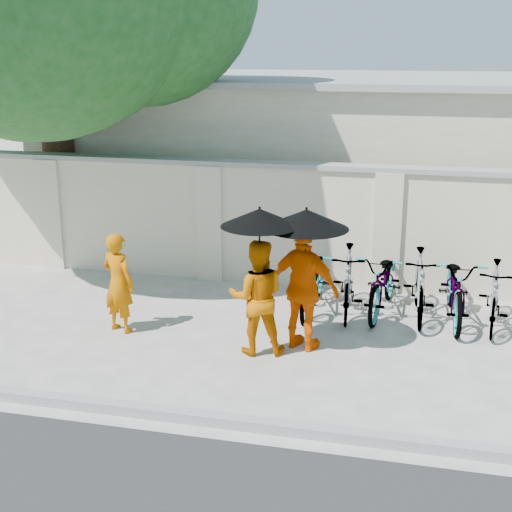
# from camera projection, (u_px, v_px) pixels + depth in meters

# --- Properties ---
(ground) EXTENTS (80.00, 80.00, 0.00)m
(ground) POSITION_uv_depth(u_px,v_px,m) (216.00, 356.00, 9.41)
(ground) COLOR beige
(kerb) EXTENTS (40.00, 0.16, 0.12)m
(kerb) POSITION_uv_depth(u_px,v_px,m) (172.00, 414.00, 7.81)
(kerb) COLOR gray
(kerb) RESTS_ON ground
(compound_wall) EXTENTS (20.00, 0.30, 2.00)m
(compound_wall) POSITION_uv_depth(u_px,v_px,m) (327.00, 228.00, 11.89)
(compound_wall) COLOR beige
(compound_wall) RESTS_ON ground
(building_behind) EXTENTS (14.00, 6.00, 3.20)m
(building_behind) POSITION_uv_depth(u_px,v_px,m) (399.00, 160.00, 15.04)
(building_behind) COLOR beige
(building_behind) RESTS_ON ground
(monk_left) EXTENTS (0.61, 0.50, 1.45)m
(monk_left) POSITION_uv_depth(u_px,v_px,m) (118.00, 283.00, 10.05)
(monk_left) COLOR #C66200
(monk_left) RESTS_ON ground
(monk_center) EXTENTS (0.87, 0.74, 1.55)m
(monk_center) POSITION_uv_depth(u_px,v_px,m) (257.00, 297.00, 9.32)
(monk_center) COLOR #C65F00
(monk_center) RESTS_ON ground
(parasol_center) EXTENTS (0.99, 0.99, 1.11)m
(parasol_center) POSITION_uv_depth(u_px,v_px,m) (260.00, 217.00, 8.92)
(parasol_center) COLOR black
(parasol_center) RESTS_ON ground
(monk_right) EXTENTS (1.09, 0.74, 1.72)m
(monk_right) POSITION_uv_depth(u_px,v_px,m) (304.00, 288.00, 9.41)
(monk_right) COLOR #EC5800
(monk_right) RESTS_ON ground
(parasol_right) EXTENTS (1.10, 1.10, 0.97)m
(parasol_right) POSITION_uv_depth(u_px,v_px,m) (306.00, 219.00, 9.05)
(parasol_right) COLOR black
(parasol_right) RESTS_ON ground
(bike_0) EXTENTS (0.69, 1.97, 1.03)m
(bike_0) POSITION_uv_depth(u_px,v_px,m) (314.00, 278.00, 10.90)
(bike_0) COLOR slate
(bike_0) RESTS_ON ground
(bike_1) EXTENTS (0.61, 1.75, 1.03)m
(bike_1) POSITION_uv_depth(u_px,v_px,m) (348.00, 282.00, 10.74)
(bike_1) COLOR slate
(bike_1) RESTS_ON ground
(bike_2) EXTENTS (0.88, 1.96, 0.99)m
(bike_2) POSITION_uv_depth(u_px,v_px,m) (384.00, 282.00, 10.79)
(bike_2) COLOR slate
(bike_2) RESTS_ON ground
(bike_3) EXTENTS (0.58, 1.73, 1.03)m
(bike_3) POSITION_uv_depth(u_px,v_px,m) (419.00, 286.00, 10.57)
(bike_3) COLOR slate
(bike_3) RESTS_ON ground
(bike_4) EXTENTS (0.79, 2.00, 1.04)m
(bike_4) POSITION_uv_depth(u_px,v_px,m) (456.00, 288.00, 10.47)
(bike_4) COLOR slate
(bike_4) RESTS_ON ground
(bike_5) EXTENTS (0.60, 1.63, 0.96)m
(bike_5) POSITION_uv_depth(u_px,v_px,m) (494.00, 296.00, 10.23)
(bike_5) COLOR slate
(bike_5) RESTS_ON ground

